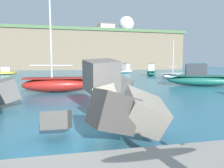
% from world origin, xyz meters
% --- Properties ---
extents(ground_plane, '(400.00, 400.00, 0.00)m').
position_xyz_m(ground_plane, '(0.00, 0.00, 0.00)').
color(ground_plane, '#2D6B84').
extents(breakwater_jetty, '(32.62, 7.29, 2.34)m').
position_xyz_m(breakwater_jetty, '(2.82, 1.27, 1.01)').
color(breakwater_jetty, gray).
rests_on(breakwater_jetty, ground).
extents(boat_near_left, '(5.38, 4.70, 2.46)m').
position_xyz_m(boat_near_left, '(12.85, 41.76, 0.75)').
color(boat_near_left, white).
rests_on(boat_near_left, ground).
extents(boat_near_centre, '(6.28, 4.31, 2.21)m').
position_xyz_m(boat_near_centre, '(11.76, 11.10, 0.72)').
color(boat_near_centre, '#1E6656').
rests_on(boat_near_centre, ground).
extents(boat_near_right, '(5.02, 4.63, 5.78)m').
position_xyz_m(boat_near_right, '(14.34, 21.24, 0.47)').
color(boat_near_right, white).
rests_on(boat_near_right, ground).
extents(boat_mid_left, '(5.73, 3.29, 1.75)m').
position_xyz_m(boat_mid_left, '(-14.35, 38.95, 0.55)').
color(boat_mid_left, '#EAC64C').
rests_on(boat_mid_left, ground).
extents(boat_mid_centre, '(5.08, 1.58, 6.75)m').
position_xyz_m(boat_mid_centre, '(-1.47, 9.38, 0.61)').
color(boat_mid_centre, maroon).
rests_on(boat_mid_centre, ground).
extents(boat_mid_right, '(3.60, 4.62, 2.30)m').
position_xyz_m(boat_mid_right, '(14.28, 28.78, 0.71)').
color(boat_mid_right, '#1E6656').
rests_on(boat_mid_right, ground).
extents(headland_bluff, '(80.87, 45.41, 17.35)m').
position_xyz_m(headland_bluff, '(9.63, 97.80, 8.70)').
color(headland_bluff, '#756651').
rests_on(headland_bluff, ground).
extents(radar_dome, '(8.39, 8.39, 11.64)m').
position_xyz_m(radar_dome, '(29.84, 101.59, 24.14)').
color(radar_dome, silver).
rests_on(radar_dome, headland_bluff).
extents(station_building_west, '(4.69, 5.95, 6.30)m').
position_xyz_m(station_building_west, '(16.36, 103.62, 20.51)').
color(station_building_west, silver).
rests_on(station_building_west, headland_bluff).
extents(station_building_central, '(7.65, 6.46, 5.61)m').
position_xyz_m(station_building_central, '(17.59, 95.18, 20.17)').
color(station_building_central, '#B2ADA3').
rests_on(station_building_central, headland_bluff).
extents(station_building_east, '(5.95, 8.32, 4.07)m').
position_xyz_m(station_building_east, '(15.88, 106.51, 19.40)').
color(station_building_east, beige).
rests_on(station_building_east, headland_bluff).
extents(station_building_annex, '(5.81, 7.17, 5.14)m').
position_xyz_m(station_building_annex, '(9.63, 107.08, 19.93)').
color(station_building_annex, '#B2ADA3').
rests_on(station_building_annex, headland_bluff).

